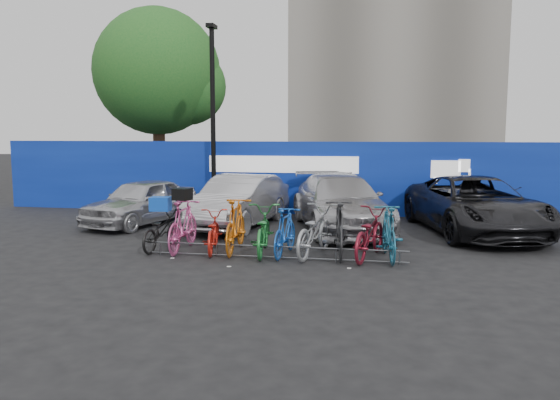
% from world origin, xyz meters
% --- Properties ---
extents(ground, '(100.00, 100.00, 0.00)m').
position_xyz_m(ground, '(0.00, 0.00, 0.00)').
color(ground, black).
rests_on(ground, ground).
extents(hoarding, '(22.00, 0.18, 2.40)m').
position_xyz_m(hoarding, '(0.01, 6.00, 1.20)').
color(hoarding, navy).
rests_on(hoarding, ground).
extents(tree, '(5.40, 5.20, 7.80)m').
position_xyz_m(tree, '(-6.77, 10.06, 5.07)').
color(tree, '#382314').
rests_on(tree, ground).
extents(lamppost, '(0.25, 0.50, 6.11)m').
position_xyz_m(lamppost, '(-3.20, 5.40, 3.27)').
color(lamppost, black).
rests_on(lamppost, ground).
extents(bike_rack, '(5.60, 0.03, 0.30)m').
position_xyz_m(bike_rack, '(-0.00, -0.60, 0.16)').
color(bike_rack, '#595B60').
rests_on(bike_rack, ground).
extents(car_0, '(2.62, 4.25, 1.35)m').
position_xyz_m(car_0, '(-4.72, 3.12, 0.68)').
color(car_0, '#B6B7BC').
rests_on(car_0, ground).
extents(car_1, '(2.22, 4.66, 1.47)m').
position_xyz_m(car_1, '(-1.79, 3.25, 0.74)').
color(car_1, '#AFAFB3').
rests_on(car_1, ground).
extents(car_2, '(3.54, 5.63, 1.52)m').
position_xyz_m(car_2, '(1.10, 3.26, 0.76)').
color(car_2, '#AEADB2').
rests_on(car_2, ground).
extents(car_3, '(3.71, 5.92, 1.53)m').
position_xyz_m(car_3, '(4.69, 3.33, 0.76)').
color(car_3, black).
rests_on(car_3, ground).
extents(bike_0, '(0.76, 1.77, 0.91)m').
position_xyz_m(bike_0, '(-2.78, -0.08, 0.45)').
color(bike_0, black).
rests_on(bike_0, ground).
extents(bike_1, '(0.60, 1.96, 1.17)m').
position_xyz_m(bike_1, '(-2.23, -0.13, 0.59)').
color(bike_1, '#C74788').
rests_on(bike_1, ground).
extents(bike_2, '(0.95, 1.84, 0.92)m').
position_xyz_m(bike_2, '(-1.54, -0.12, 0.46)').
color(bike_2, red).
rests_on(bike_2, ground).
extents(bike_3, '(0.70, 2.06, 1.22)m').
position_xyz_m(bike_3, '(-1.02, -0.05, 0.61)').
color(bike_3, '#CD6110').
rests_on(bike_3, ground).
extents(bike_4, '(0.95, 2.10, 1.06)m').
position_xyz_m(bike_4, '(-0.38, -0.13, 0.53)').
color(bike_4, '#207A31').
rests_on(bike_4, ground).
extents(bike_5, '(0.65, 1.79, 1.05)m').
position_xyz_m(bike_5, '(0.14, -0.19, 0.53)').
color(bike_5, blue).
rests_on(bike_5, ground).
extents(bike_6, '(1.17, 2.19, 1.10)m').
position_xyz_m(bike_6, '(0.77, -0.07, 0.55)').
color(bike_6, '#929599').
rests_on(bike_6, ground).
extents(bike_7, '(0.82, 2.09, 1.23)m').
position_xyz_m(bike_7, '(1.32, -0.07, 0.61)').
color(bike_7, '#262628').
rests_on(bike_7, ground).
extents(bike_8, '(1.20, 2.16, 1.07)m').
position_xyz_m(bike_8, '(1.97, -0.13, 0.54)').
color(bike_8, maroon).
rests_on(bike_8, ground).
extents(bike_9, '(0.77, 1.98, 1.16)m').
position_xyz_m(bike_9, '(2.38, -0.18, 0.58)').
color(bike_9, '#1A5B79').
rests_on(bike_9, ground).
extents(cargo_crate, '(0.47, 0.37, 0.32)m').
position_xyz_m(cargo_crate, '(-2.78, -0.08, 1.07)').
color(cargo_crate, '#1044BD').
rests_on(cargo_crate, bike_0).
extents(cargo_topcase, '(0.44, 0.41, 0.27)m').
position_xyz_m(cargo_topcase, '(-2.23, -0.13, 1.30)').
color(cargo_topcase, black).
rests_on(cargo_topcase, bike_1).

